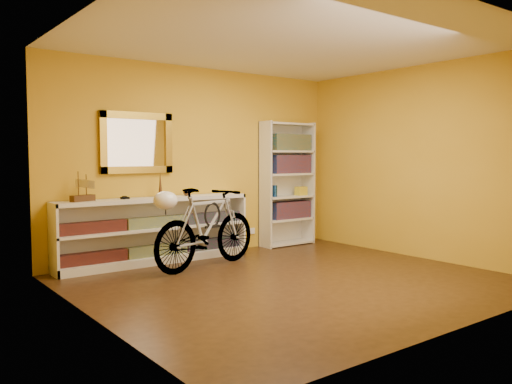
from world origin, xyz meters
TOP-DOWN VIEW (x-y plane):
  - floor at (0.00, 0.00)m, footprint 4.50×4.00m
  - ceiling at (0.00, 0.00)m, footprint 4.50×4.00m
  - back_wall at (0.00, 2.00)m, footprint 4.50×0.01m
  - left_wall at (-2.25, 0.00)m, footprint 0.01×4.00m
  - right_wall at (2.25, 0.00)m, footprint 0.01×4.00m
  - gilt_mirror at (-0.95, 1.97)m, footprint 0.98×0.06m
  - wall_socket at (0.90, 1.99)m, footprint 0.09×0.02m
  - console_unit at (-0.77, 1.81)m, footprint 2.60×0.35m
  - cd_row_lower at (-0.77, 1.79)m, footprint 2.50×0.13m
  - cd_row_upper at (-0.77, 1.79)m, footprint 2.50×0.13m
  - model_ship at (-1.71, 1.81)m, footprint 0.32×0.20m
  - toy_car at (-1.19, 1.81)m, footprint 0.00×0.00m
  - bronze_ornament at (-0.70, 1.81)m, footprint 0.06×0.06m
  - decorative_orb at (-0.32, 1.81)m, footprint 0.09×0.09m
  - bookcase at (1.47, 1.84)m, footprint 0.90×0.30m
  - book_row_a at (1.52, 1.84)m, footprint 0.70×0.22m
  - book_row_b at (1.52, 1.84)m, footprint 0.70×0.22m
  - book_row_c at (1.52, 1.84)m, footprint 0.70×0.22m
  - travel_mug at (1.20, 1.82)m, footprint 0.08×0.08m
  - red_tin at (1.27, 1.87)m, footprint 0.14×0.14m
  - yellow_bag at (1.72, 1.80)m, footprint 0.18×0.12m
  - bicycle at (-0.40, 1.17)m, footprint 0.81×1.76m
  - helmet at (-1.04, 1.03)m, footprint 0.28×0.27m
  - u_lock at (-0.31, 1.20)m, footprint 0.23×0.03m

SIDE VIEW (x-z plane):
  - floor at x=0.00m, z-range -0.01..0.00m
  - cd_row_lower at x=-0.77m, z-range 0.10..0.24m
  - wall_socket at x=0.90m, z-range 0.21..0.29m
  - console_unit at x=-0.77m, z-range 0.00..0.85m
  - bicycle at x=-0.40m, z-range 0.00..1.00m
  - cd_row_upper at x=-0.77m, z-range 0.47..0.60m
  - book_row_a at x=1.52m, z-range 0.42..0.68m
  - u_lock at x=-0.31m, z-range 0.53..0.77m
  - yellow_bag at x=1.72m, z-range 0.77..0.90m
  - toy_car at x=-1.19m, z-range 0.85..0.85m
  - travel_mug at x=1.20m, z-range 0.77..0.94m
  - helmet at x=-1.04m, z-range 0.77..0.99m
  - decorative_orb at x=-0.32m, z-range 0.85..0.94m
  - bookcase at x=1.47m, z-range 0.00..1.90m
  - bronze_ornament at x=-0.70m, z-range 0.85..1.18m
  - model_ship at x=-1.71m, z-range 0.85..1.20m
  - book_row_b at x=1.52m, z-range 1.11..1.40m
  - back_wall at x=0.00m, z-range 0.00..2.60m
  - left_wall at x=-2.25m, z-range 0.00..2.60m
  - right_wall at x=2.25m, z-range 0.00..2.60m
  - gilt_mirror at x=-0.95m, z-range 1.16..1.94m
  - red_tin at x=1.27m, z-range 1.46..1.64m
  - book_row_c at x=1.52m, z-range 1.46..1.71m
  - ceiling at x=0.00m, z-range 2.60..2.61m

